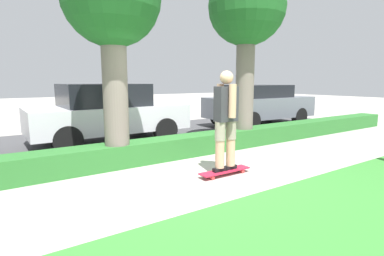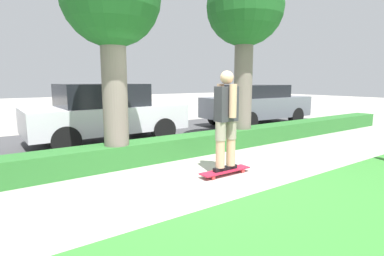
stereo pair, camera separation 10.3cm
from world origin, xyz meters
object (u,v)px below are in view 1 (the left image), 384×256
at_px(skateboard, 225,171).
at_px(tree_mid, 247,13).
at_px(parked_car_middle, 108,112).
at_px(skater_person, 226,118).
at_px(tree_near, 112,6).
at_px(parked_car_rear, 259,104).

height_order(skateboard, tree_mid, tree_mid).
bearing_deg(parked_car_middle, skater_person, -80.29).
distance_m(tree_near, parked_car_rear, 7.25).
xyz_separation_m(skater_person, tree_mid, (2.03, 1.67, 2.30)).
bearing_deg(tree_mid, skater_person, -140.60).
distance_m(skater_person, parked_car_rear, 6.44).
distance_m(tree_mid, parked_car_rear, 4.57).
relative_size(tree_near, parked_car_rear, 0.99).
bearing_deg(parked_car_middle, tree_mid, -41.85).
height_order(tree_near, tree_mid, tree_mid).
relative_size(tree_mid, parked_car_middle, 1.07).
bearing_deg(parked_car_rear, parked_car_middle, -179.70).
height_order(skateboard, parked_car_rear, parked_car_rear).
bearing_deg(parked_car_rear, skater_person, -140.35).
relative_size(tree_mid, parked_car_rear, 1.07).
height_order(tree_mid, parked_car_rear, tree_mid).
bearing_deg(tree_near, parked_car_rear, 20.55).
bearing_deg(skateboard, parked_car_middle, 100.61).
relative_size(skateboard, parked_car_middle, 0.25).
distance_m(skateboard, parked_car_middle, 4.23).
distance_m(skateboard, tree_mid, 4.19).
distance_m(tree_mid, parked_car_middle, 4.47).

